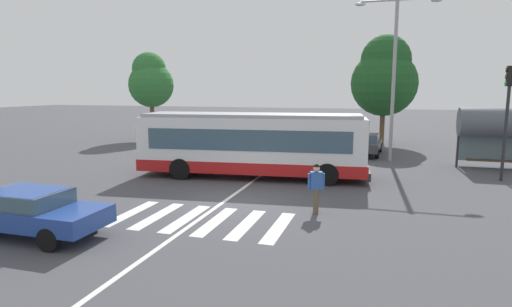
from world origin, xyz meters
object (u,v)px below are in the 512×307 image
object	(u,v)px
pedestrian_crossing_street	(316,186)
foreground_sedan	(29,210)
bus_stop_shelter	(507,124)
twin_arm_street_lamp	(394,63)
background_tree_left	(151,80)
parked_car_charcoal	(366,143)
background_tree_right	(385,76)
traffic_light_far_corner	(508,105)
parked_car_white	(282,141)
parked_car_black	(322,141)
city_transit_bus	(252,144)

from	to	relation	value
pedestrian_crossing_street	foreground_sedan	size ratio (longest dim) A/B	0.38
bus_stop_shelter	pedestrian_crossing_street	bearing A→B (deg)	-127.61
bus_stop_shelter	twin_arm_street_lamp	bearing A→B (deg)	170.11
pedestrian_crossing_street	background_tree_left	world-z (taller)	background_tree_left
parked_car_charcoal	background_tree_right	bearing A→B (deg)	80.03
pedestrian_crossing_street	traffic_light_far_corner	world-z (taller)	traffic_light_far_corner
traffic_light_far_corner	parked_car_white	bearing A→B (deg)	154.21
pedestrian_crossing_street	twin_arm_street_lamp	distance (m)	12.93
pedestrian_crossing_street	parked_car_white	xyz separation A→B (m)	(-4.32, 13.31, -0.20)
foreground_sedan	background_tree_right	size ratio (longest dim) A/B	0.55
parked_car_black	parked_car_white	bearing A→B (deg)	-167.45
background_tree_right	parked_car_white	bearing A→B (deg)	-135.44
pedestrian_crossing_street	parked_car_charcoal	bearing A→B (deg)	85.48
parked_car_charcoal	bus_stop_shelter	bearing A→B (deg)	-23.76
city_transit_bus	bus_stop_shelter	xyz separation A→B (m)	(12.15, 5.63, 0.83)
city_transit_bus	parked_car_black	bearing A→B (deg)	76.17
parked_car_black	bus_stop_shelter	xyz separation A→B (m)	(9.99, -3.13, 1.65)
pedestrian_crossing_street	parked_car_charcoal	distance (m)	13.96
traffic_light_far_corner	bus_stop_shelter	bearing A→B (deg)	75.18
parked_car_charcoal	foreground_sedan	bearing A→B (deg)	-115.16
city_transit_bus	background_tree_right	world-z (taller)	background_tree_right
foreground_sedan	bus_stop_shelter	world-z (taller)	bus_stop_shelter
city_transit_bus	background_tree_right	distance (m)	16.09
foreground_sedan	pedestrian_crossing_street	bearing A→B (deg)	31.08
foreground_sedan	background_tree_right	world-z (taller)	background_tree_right
parked_car_black	city_transit_bus	bearing A→B (deg)	-103.83
parked_car_white	parked_car_black	size ratio (longest dim) A/B	0.99
pedestrian_crossing_street	background_tree_right	distance (m)	20.19
parked_car_white	parked_car_black	world-z (taller)	same
city_transit_bus	traffic_light_far_corner	bearing A→B (deg)	12.41
foreground_sedan	bus_stop_shelter	size ratio (longest dim) A/B	0.98
foreground_sedan	parked_car_black	distance (m)	19.38
traffic_light_far_corner	bus_stop_shelter	world-z (taller)	traffic_light_far_corner
foreground_sedan	traffic_light_far_corner	world-z (taller)	traffic_light_far_corner
parked_car_black	traffic_light_far_corner	size ratio (longest dim) A/B	0.87
pedestrian_crossing_street	parked_car_white	distance (m)	13.99
parked_car_black	twin_arm_street_lamp	xyz separation A→B (m)	(4.30, -2.14, 4.93)
city_transit_bus	background_tree_left	world-z (taller)	background_tree_left
foreground_sedan	parked_car_black	world-z (taller)	same
traffic_light_far_corner	pedestrian_crossing_street	bearing A→B (deg)	-134.39
traffic_light_far_corner	background_tree_right	distance (m)	13.26
city_transit_bus	parked_car_white	bearing A→B (deg)	93.23
city_transit_bus	twin_arm_street_lamp	distance (m)	10.12
foreground_sedan	background_tree_right	xyz separation A→B (m)	(9.69, 24.21, 4.39)
parked_car_charcoal	traffic_light_far_corner	bearing A→B (deg)	-44.77
city_transit_bus	background_tree_right	bearing A→B (deg)	67.65
parked_car_black	background_tree_left	distance (m)	16.00
city_transit_bus	bus_stop_shelter	distance (m)	13.41
city_transit_bus	background_tree_right	size ratio (longest dim) A/B	1.34
background_tree_left	parked_car_charcoal	bearing A→B (deg)	-12.06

